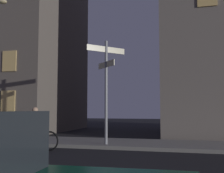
# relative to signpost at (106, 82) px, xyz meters

# --- Properties ---
(sidewalk_kerb) EXTENTS (40.00, 2.82, 0.14)m
(sidewalk_kerb) POSITION_rel_signpost_xyz_m (0.30, 0.92, -2.56)
(sidewalk_kerb) COLOR gray
(sidewalk_kerb) RESTS_ON ground_plane
(signpost) EXTENTS (1.26, 1.26, 4.18)m
(signpost) POSITION_rel_signpost_xyz_m (0.00, 0.00, 0.00)
(signpost) COLOR gray
(signpost) RESTS_ON sidewalk_kerb
(cyclist) EXTENTS (1.82, 0.34, 1.61)m
(cyclist) POSITION_rel_signpost_xyz_m (-2.42, -1.23, -1.88)
(cyclist) COLOR black
(cyclist) RESTS_ON ground_plane
(building_left_block) EXTENTS (10.95, 8.39, 12.25)m
(building_left_block) POSITION_rel_signpost_xyz_m (-10.32, 7.20, 3.50)
(building_left_block) COLOR #6B6056
(building_left_block) RESTS_ON ground_plane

